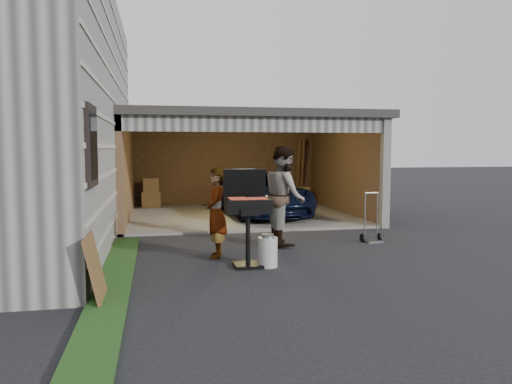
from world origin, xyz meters
TOP-DOWN VIEW (x-y plane):
  - ground at (0.00, 0.00)m, footprint 80.00×80.00m
  - groundcover_strip at (-2.25, -1.00)m, footprint 0.50×8.00m
  - garage at (0.76, 6.79)m, footprint 6.80×6.30m
  - minivan at (1.33, 6.12)m, footprint 2.51×4.56m
  - woman at (-0.58, 1.03)m, footprint 0.48×0.65m
  - man at (0.92, 1.93)m, footprint 0.79×1.00m
  - bbq_grill at (-0.15, 0.24)m, footprint 0.73×0.64m
  - propane_tank at (0.17, 0.13)m, footprint 0.35×0.35m
  - plywood_panel at (-2.40, -1.33)m, footprint 0.22×0.79m
  - hand_truck at (2.81, 1.87)m, footprint 0.45×0.35m

SIDE VIEW (x-z plane):
  - ground at x=0.00m, z-range 0.00..0.00m
  - groundcover_strip at x=-2.25m, z-range 0.00..0.06m
  - hand_truck at x=2.81m, z-range -0.33..0.73m
  - propane_tank at x=0.17m, z-range 0.00..0.50m
  - plywood_panel at x=-2.40m, z-range 0.00..0.87m
  - minivan at x=1.33m, z-range 0.00..1.21m
  - woman at x=-0.58m, z-range 0.00..1.63m
  - bbq_grill at x=-0.15m, z-range 0.16..1.77m
  - man at x=0.92m, z-range 0.00..2.02m
  - garage at x=0.76m, z-range 0.42..3.32m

